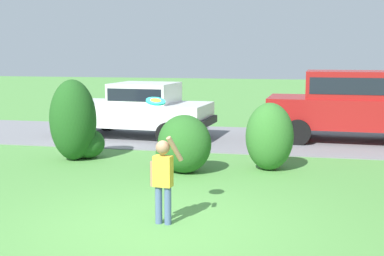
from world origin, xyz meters
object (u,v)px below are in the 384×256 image
at_px(parked_suv, 353,102).
at_px(frisbee, 156,101).
at_px(child_thrower, 163,175).
at_px(parked_sedan, 138,108).

distance_m(parked_suv, frisbee, 8.29).
distance_m(parked_suv, child_thrower, 8.40).
distance_m(parked_sedan, child_thrower, 7.73).
height_order(parked_suv, child_thrower, parked_suv).
xyz_separation_m(child_thrower, frisbee, (-0.16, 0.22, 1.02)).
distance_m(child_thrower, frisbee, 1.05).
bearing_deg(child_thrower, frisbee, 126.99).
distance_m(parked_sedan, frisbee, 7.52).
relative_size(parked_suv, frisbee, 16.35).
relative_size(child_thrower, frisbee, 4.42).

